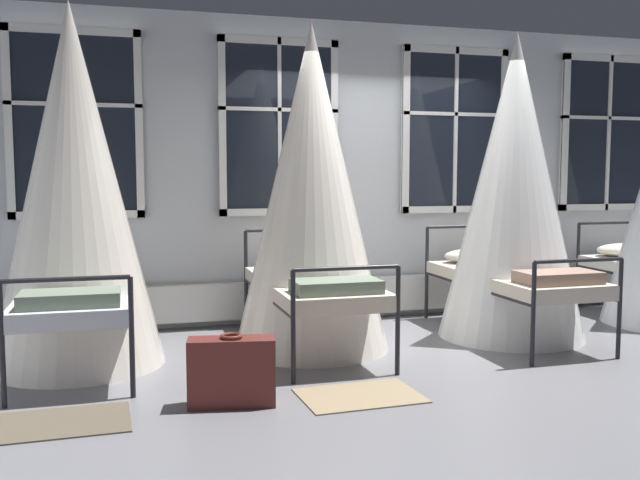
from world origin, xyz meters
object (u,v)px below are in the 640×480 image
object	(u,v)px
cot_first	(74,192)
cot_second	(311,193)
suitcase_dark	(232,371)
cot_third	(514,191)

from	to	relation	value
cot_first	cot_second	world-z (taller)	cot_first
cot_first	suitcase_dark	distance (m)	2.00
cot_third	suitcase_dark	size ratio (longest dim) A/B	4.71
cot_first	cot_second	size ratio (longest dim) A/B	1.02
cot_third	suitcase_dark	world-z (taller)	cot_third
cot_first	suitcase_dark	xyz separation A→B (m)	(1.00, -1.31, -1.13)
cot_first	cot_third	world-z (taller)	cot_first
cot_second	suitcase_dark	size ratio (longest dim) A/B	4.69
suitcase_dark	cot_second	bearing A→B (deg)	65.71
cot_third	cot_second	bearing A→B (deg)	87.57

